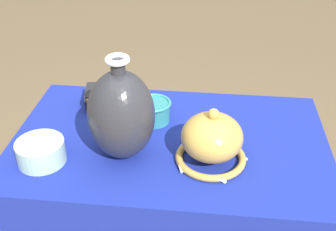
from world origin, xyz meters
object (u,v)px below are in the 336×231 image
mosaic_tile_box (108,97)px  cup_wide_teal (154,110)px  pot_squat_celadon (41,152)px  vase_dome_bell (212,141)px  vase_tall_bulbous (121,115)px

mosaic_tile_box → cup_wide_teal: (0.18, -0.08, 0.01)m
cup_wide_teal → pot_squat_celadon: cup_wide_teal is taller
pot_squat_celadon → mosaic_tile_box: bearing=69.6°
cup_wide_teal → pot_squat_celadon: (-0.31, -0.26, -0.01)m
vase_dome_bell → pot_squat_celadon: vase_dome_bell is taller
vase_tall_bulbous → pot_squat_celadon: size_ratio=2.26×
pot_squat_celadon → cup_wide_teal: bearing=40.2°
vase_dome_bell → pot_squat_celadon: 0.52m
cup_wide_teal → mosaic_tile_box: bearing=155.3°
vase_tall_bulbous → mosaic_tile_box: vase_tall_bulbous is taller
vase_tall_bulbous → pot_squat_celadon: vase_tall_bulbous is taller
vase_tall_bulbous → vase_dome_bell: 0.28m
mosaic_tile_box → pot_squat_celadon: bearing=-120.4°
vase_tall_bulbous → mosaic_tile_box: bearing=111.8°
vase_tall_bulbous → cup_wide_teal: vase_tall_bulbous is taller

